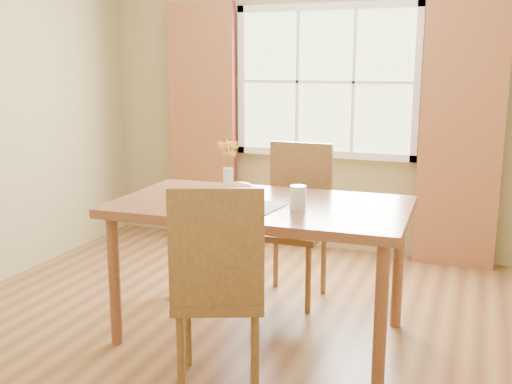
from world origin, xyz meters
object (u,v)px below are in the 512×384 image
Objects in this scene: chair_far at (296,214)px; flower_vase at (228,162)px; chair_near at (218,282)px; croissant_sandwich at (239,192)px; water_glass at (298,198)px; dining_table at (261,217)px.

chair_far is 3.24× the size of flower_vase.
chair_near is 0.69m from croissant_sandwich.
chair_near is at bearing -109.69° from water_glass.
flower_vase is (-0.31, 0.86, 0.45)m from chair_near.
water_glass is (0.26, -0.09, 0.15)m from dining_table.
flower_vase reaches higher than chair_far.
water_glass reaches higher than dining_table.
water_glass is at bearing -70.92° from chair_far.
chair_near is (0.04, -0.71, -0.16)m from dining_table.
croissant_sandwich is at bearing -130.25° from dining_table.
chair_near is 6.14× the size of croissant_sandwich.
chair_near is 0.73m from water_glass.
water_glass is 0.40× the size of flower_vase.
chair_near is 8.00× the size of water_glass.
dining_table is 0.43m from flower_vase.
water_glass is at bearing -20.98° from dining_table.
croissant_sandwich reaches higher than dining_table.
flower_vase is at bearing 113.97° from croissant_sandwich.
croissant_sandwich is (-0.09, -0.12, 0.16)m from dining_table.
chair_far reaches higher than chair_near.
flower_vase is (-0.18, 0.27, 0.13)m from croissant_sandwich.
croissant_sandwich is at bearing 80.41° from chair_near.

